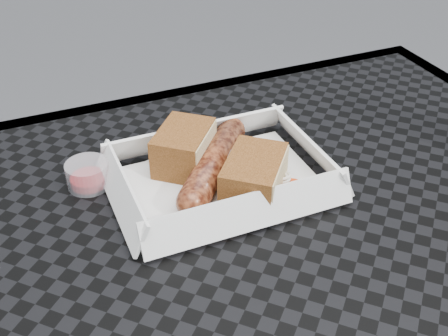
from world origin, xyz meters
The scene contains 9 objects.
patio_table centered at (0.00, 0.00, 0.67)m, with size 0.80×0.80×0.74m.
food_tray centered at (-0.05, 0.15, 0.75)m, with size 0.22×0.15×0.00m, color white.
bratwurst centered at (-0.05, 0.16, 0.77)m, with size 0.13×0.15×0.03m.
bread_near centered at (-0.08, 0.20, 0.77)m, with size 0.08×0.06×0.05m, color brown.
bread_far centered at (-0.02, 0.12, 0.77)m, with size 0.09×0.06×0.05m, color brown.
veg_garnish centered at (0.02, 0.11, 0.75)m, with size 0.03×0.03×0.00m.
napkin centered at (-0.06, 0.18, 0.75)m, with size 0.12×0.12×0.00m, color white.
condiment_cup_sauce centered at (-0.19, 0.21, 0.76)m, with size 0.05×0.05×0.03m, color maroon.
condiment_cup_empty centered at (-0.05, 0.18, 0.76)m, with size 0.05×0.05×0.03m, color silver.
Camera 1 is at (-0.25, -0.34, 1.14)m, focal length 45.00 mm.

